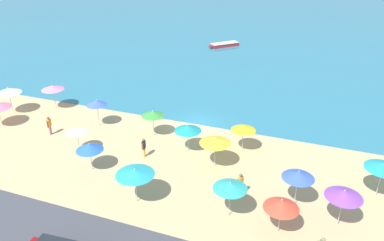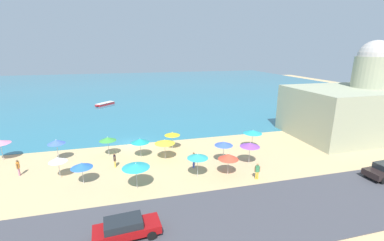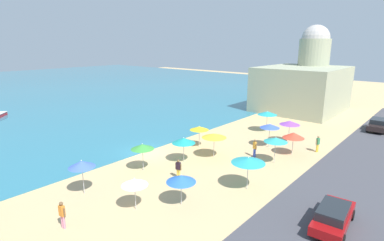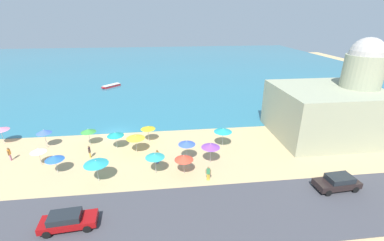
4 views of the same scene
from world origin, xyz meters
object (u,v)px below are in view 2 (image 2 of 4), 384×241
Objects in this scene: beach_umbrella_13 at (165,142)px; beach_umbrella_7 at (58,160)px; harbor_fortress at (349,106)px; beach_umbrella_6 at (172,134)px; beach_umbrella_9 at (82,165)px; beach_umbrella_12 at (0,142)px; beach_umbrella_2 at (224,144)px; bather_2 at (18,167)px; beach_umbrella_1 at (228,157)px; beach_umbrella_3 at (136,166)px; beach_umbrella_4 at (253,132)px; beach_umbrella_5 at (250,145)px; skiff_nearshore at (105,104)px; beach_umbrella_15 at (108,139)px; beach_umbrella_14 at (140,141)px; bather_1 at (194,159)px; parked_car_2 at (126,228)px; bather_0 at (257,170)px; bather_3 at (115,159)px; beach_umbrella_0 at (198,156)px; beach_umbrella_11 at (56,142)px.

beach_umbrella_7 is at bearing -170.79° from beach_umbrella_13.
harbor_fortress is at bearing 4.55° from beach_umbrella_13.
beach_umbrella_6 is 1.04× the size of beach_umbrella_9.
beach_umbrella_12 reaches higher than beach_umbrella_6.
beach_umbrella_2 is 21.19m from bather_2.
harbor_fortress is (21.78, 7.53, 2.37)m from beach_umbrella_1.
harbor_fortress is (30.83, 7.90, 2.10)m from beach_umbrella_3.
beach_umbrella_4 is 1.03× the size of beach_umbrella_5.
bather_2 reaches higher than skiff_nearshore.
beach_umbrella_1 is 3.73m from beach_umbrella_5.
beach_umbrella_12 is 1.03× the size of beach_umbrella_15.
beach_umbrella_9 is 6.65m from beach_umbrella_15.
beach_umbrella_2 is 0.98× the size of beach_umbrella_4.
bather_2 is at bearing -172.50° from beach_umbrella_14.
beach_umbrella_1 is 21.08m from bather_2.
beach_umbrella_6 is at bearing 101.96° from bather_1.
beach_umbrella_5 is 0.60× the size of skiff_nearshore.
beach_umbrella_1 is at bearing 33.72° from parked_car_2.
bather_0 reaches higher than skiff_nearshore.
beach_umbrella_2 reaches higher than beach_umbrella_12.
beach_umbrella_3 is 15.84m from beach_umbrella_4.
beach_umbrella_1 reaches higher than bather_1.
parked_car_2 is at bearing -127.86° from bather_1.
beach_umbrella_13 is 0.54× the size of parked_car_2.
beach_umbrella_4 is 26.05m from bather_2.
beach_umbrella_12 is 18.63m from beach_umbrella_13.
beach_umbrella_13 is at bearing 58.63° from beach_umbrella_3.
skiff_nearshore is (-16.61, 39.95, -0.60)m from bather_0.
beach_umbrella_2 is at bearing 77.98° from beach_umbrella_1.
parked_car_2 is (3.84, -8.51, -1.08)m from beach_umbrella_9.
beach_umbrella_9 is 9.09m from beach_umbrella_13.
beach_umbrella_12 is 45.51m from harbor_fortress.
beach_umbrella_12 reaches higher than bather_3.
beach_umbrella_9 is (-17.17, -0.02, -0.39)m from beach_umbrella_5.
beach_umbrella_0 is 1.00× the size of beach_umbrella_12.
beach_umbrella_11 is at bearing 134.56° from beach_umbrella_3.
beach_umbrella_15 is (2.01, 6.33, 0.23)m from beach_umbrella_9.
beach_umbrella_0 reaches higher than bather_3.
beach_umbrella_7 is 4.49m from bather_2.
parked_car_2 is at bearing -84.84° from bather_3.
beach_umbrella_12 is at bearing 171.40° from beach_umbrella_15.
bather_1 is (20.71, -7.41, -1.24)m from beach_umbrella_12.
parked_car_2 is at bearing -99.17° from beach_umbrella_3.
beach_umbrella_3 is at bearing -169.94° from beach_umbrella_5.
beach_umbrella_9 is at bearing -39.87° from beach_umbrella_12.
harbor_fortress reaches higher than beach_umbrella_2.
beach_umbrella_12 is at bearing 155.09° from beach_umbrella_0.
bather_1 reaches higher than skiff_nearshore.
beach_umbrella_7 is 0.92× the size of beach_umbrella_13.
beach_umbrella_11 reaches higher than beach_umbrella_7.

